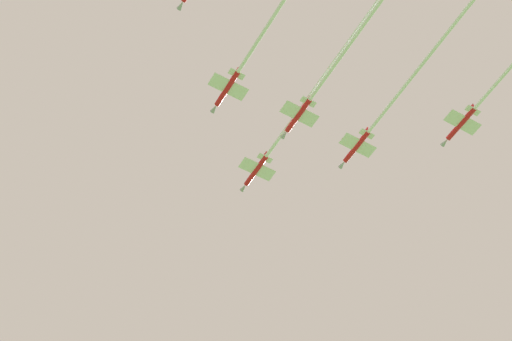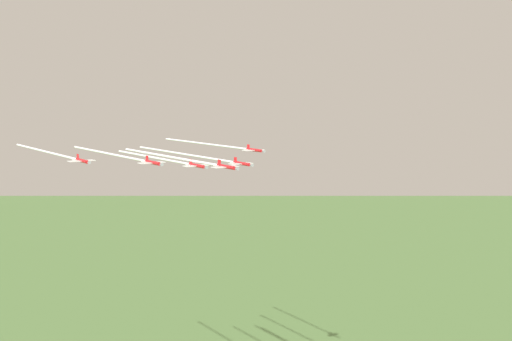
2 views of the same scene
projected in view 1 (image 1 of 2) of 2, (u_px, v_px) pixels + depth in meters
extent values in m
cylinder|color=red|center=(256.00, 170.00, 167.84)|extent=(8.03, 4.96, 1.04)
cone|color=#9EA3AD|center=(244.00, 187.00, 170.54)|extent=(2.14, 1.77, 0.99)
cube|color=white|center=(257.00, 169.00, 167.56)|extent=(6.27, 8.13, 0.17)
cube|color=white|center=(265.00, 158.00, 165.91)|extent=(2.70, 3.48, 0.17)
cube|color=red|center=(265.00, 156.00, 166.63)|extent=(1.41, 0.85, 1.71)
cylinder|color=white|center=(355.00, 33.00, 148.57)|extent=(58.47, 31.80, 0.73)
cylinder|color=red|center=(227.00, 89.00, 154.16)|extent=(8.03, 4.96, 1.04)
cone|color=#9EA3AD|center=(215.00, 108.00, 156.86)|extent=(2.14, 1.77, 0.99)
cube|color=white|center=(228.00, 87.00, 153.88)|extent=(6.27, 8.13, 0.17)
cube|color=white|center=(237.00, 74.00, 152.22)|extent=(2.70, 3.48, 0.17)
cube|color=red|center=(236.00, 72.00, 152.95)|extent=(1.41, 0.85, 1.71)
cylinder|color=red|center=(356.00, 147.00, 165.09)|extent=(8.03, 4.96, 1.04)
cone|color=#9EA3AD|center=(343.00, 164.00, 167.79)|extent=(2.14, 1.77, 0.99)
cube|color=white|center=(358.00, 145.00, 164.81)|extent=(6.27, 8.13, 0.17)
cube|color=white|center=(367.00, 134.00, 163.15)|extent=(2.70, 3.48, 0.17)
cube|color=red|center=(366.00, 132.00, 163.88)|extent=(1.41, 0.85, 1.71)
cylinder|color=white|center=(464.00, 11.00, 146.77)|extent=(55.24, 30.06, 0.73)
cylinder|color=red|center=(298.00, 116.00, 158.10)|extent=(8.03, 4.96, 1.04)
cone|color=#9EA3AD|center=(285.00, 134.00, 160.80)|extent=(2.14, 1.77, 0.99)
cube|color=white|center=(300.00, 114.00, 157.82)|extent=(6.27, 8.13, 0.17)
cube|color=white|center=(308.00, 102.00, 156.16)|extent=(2.70, 3.48, 0.17)
cube|color=red|center=(308.00, 100.00, 156.89)|extent=(1.41, 0.85, 1.71)
cone|color=#9EA3AD|center=(181.00, 5.00, 146.26)|extent=(2.14, 1.77, 0.99)
cylinder|color=red|center=(461.00, 124.00, 161.83)|extent=(8.03, 4.96, 1.04)
cone|color=#9EA3AD|center=(445.00, 142.00, 164.53)|extent=(2.14, 1.77, 0.99)
cube|color=white|center=(462.00, 122.00, 161.55)|extent=(6.27, 8.13, 0.17)
cube|color=white|center=(473.00, 110.00, 159.89)|extent=(2.70, 3.48, 0.17)
cube|color=red|center=(472.00, 109.00, 160.62)|extent=(1.41, 0.85, 1.71)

